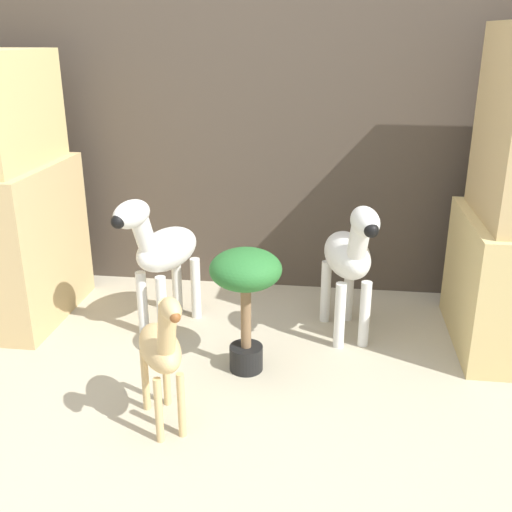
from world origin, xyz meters
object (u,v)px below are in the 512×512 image
Objects in this scene: potted_palm_front at (246,283)px; zebra_right at (350,256)px; giraffe_figurine at (162,348)px; zebra_left at (161,250)px.

zebra_right is at bearing 39.62° from potted_palm_front.
giraffe_figurine is 1.07× the size of potted_palm_front.
potted_palm_front is (-0.41, -0.34, -0.00)m from zebra_right.
zebra_right is 0.53m from potted_palm_front.
zebra_left is 0.76m from giraffe_figurine.
zebra_right is at bearing 1.92° from zebra_left.
zebra_right is 0.84m from zebra_left.
zebra_left is at bearing 105.61° from giraffe_figurine.
zebra_left is at bearing 144.04° from potted_palm_front.
giraffe_figurine is (-0.64, -0.76, -0.08)m from zebra_right.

